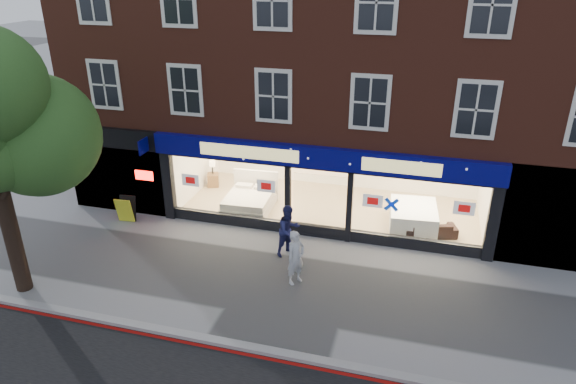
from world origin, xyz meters
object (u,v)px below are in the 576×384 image
at_px(mattress_stack, 413,217).
at_px(a_board, 126,209).
at_px(display_bed, 250,200).
at_px(pedestrian_blue, 289,230).
at_px(pedestrian_grey, 296,257).
at_px(sofa, 430,229).

distance_m(mattress_stack, a_board, 10.22).
distance_m(display_bed, mattress_stack, 6.00).
height_order(display_bed, pedestrian_blue, pedestrian_blue).
distance_m(a_board, pedestrian_grey, 7.20).
height_order(mattress_stack, pedestrian_grey, pedestrian_grey).
xyz_separation_m(mattress_stack, a_board, (-10.00, -2.11, -0.01)).
distance_m(display_bed, a_board, 4.48).
distance_m(a_board, pedestrian_blue, 6.30).
xyz_separation_m(a_board, pedestrian_blue, (6.26, -0.62, 0.37)).
height_order(sofa, a_board, a_board).
xyz_separation_m(display_bed, sofa, (6.60, -0.38, -0.08)).
relative_size(sofa, pedestrian_blue, 1.03).
distance_m(mattress_stack, sofa, 0.77).
xyz_separation_m(display_bed, mattress_stack, (6.00, 0.08, 0.06)).
height_order(pedestrian_grey, pedestrian_blue, pedestrian_blue).
xyz_separation_m(display_bed, pedestrian_grey, (2.88, -4.14, 0.40)).
height_order(a_board, pedestrian_blue, pedestrian_blue).
relative_size(display_bed, a_board, 2.28).
distance_m(display_bed, pedestrian_blue, 3.51).
xyz_separation_m(mattress_stack, pedestrian_blue, (-3.74, -2.73, 0.36)).
bearing_deg(sofa, a_board, -8.95).
bearing_deg(display_bed, a_board, -155.98).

